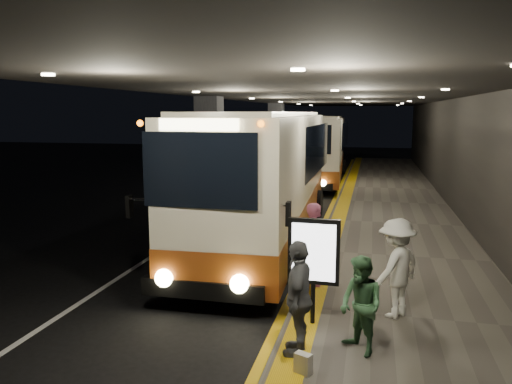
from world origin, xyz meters
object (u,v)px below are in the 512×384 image
at_px(passenger_waiting_white, 396,268).
at_px(info_sign, 314,254).
at_px(bag_plain, 303,364).
at_px(coach_second, 321,151).
at_px(passenger_waiting_green, 361,305).
at_px(coach_main, 267,182).
at_px(passenger_waiting_grey, 299,298).
at_px(stanchion_post, 306,275).
at_px(passenger_boarding, 315,244).

distance_m(passenger_waiting_white, info_sign, 1.63).
bearing_deg(bag_plain, passenger_waiting_white, 60.89).
height_order(coach_second, bag_plain, coach_second).
distance_m(passenger_waiting_green, bag_plain, 1.30).
relative_size(coach_main, passenger_waiting_grey, 6.72).
xyz_separation_m(bag_plain, stanchion_post, (-0.32, 2.75, 0.40)).
bearing_deg(bag_plain, coach_main, 105.62).
bearing_deg(coach_second, passenger_waiting_white, -82.50).
height_order(coach_main, passenger_boarding, coach_main).
bearing_deg(passenger_waiting_green, passenger_waiting_grey, -117.31).
bearing_deg(passenger_waiting_white, coach_main, -109.53).
xyz_separation_m(coach_second, passenger_waiting_white, (3.33, -19.04, -0.64)).
bearing_deg(stanchion_post, passenger_boarding, 87.30).
bearing_deg(coach_main, passenger_waiting_green, -69.10).
relative_size(coach_main, coach_second, 1.07).
height_order(passenger_boarding, info_sign, info_sign).
height_order(passenger_boarding, passenger_waiting_green, passenger_boarding).
xyz_separation_m(coach_main, stanchion_post, (1.86, -5.06, -1.11)).
height_order(passenger_waiting_grey, info_sign, info_sign).
relative_size(coach_main, info_sign, 6.39).
xyz_separation_m(passenger_boarding, bag_plain, (0.27, -3.81, -0.75)).
distance_m(passenger_boarding, passenger_waiting_grey, 3.21).
height_order(coach_second, passenger_waiting_grey, coach_second).
relative_size(passenger_waiting_white, info_sign, 0.96).
distance_m(passenger_boarding, passenger_waiting_white, 2.13).
bearing_deg(coach_main, bag_plain, -76.46).
distance_m(coach_second, passenger_waiting_grey, 20.96).
bearing_deg(passenger_boarding, stanchion_post, 163.23).
bearing_deg(coach_main, info_sign, -72.87).
height_order(bag_plain, info_sign, info_sign).
distance_m(coach_second, info_sign, 19.82).
bearing_deg(info_sign, stanchion_post, 105.46).
relative_size(passenger_boarding, info_sign, 0.95).
distance_m(bag_plain, stanchion_post, 2.80).
relative_size(info_sign, stanchion_post, 1.73).
bearing_deg(passenger_waiting_white, stanchion_post, -63.39).
bearing_deg(passenger_boarding, coach_second, -8.56).
bearing_deg(bag_plain, stanchion_post, 96.69).
xyz_separation_m(coach_main, info_sign, (2.11, -6.05, -0.37)).
bearing_deg(bag_plain, passenger_boarding, 94.09).
bearing_deg(passenger_waiting_grey, passenger_waiting_green, 103.90).
bearing_deg(coach_second, passenger_waiting_grey, -87.47).
xyz_separation_m(passenger_waiting_white, bag_plain, (-1.36, -2.44, -0.76)).
xyz_separation_m(passenger_waiting_white, stanchion_post, (-1.68, 0.31, -0.36)).
xyz_separation_m(passenger_waiting_white, info_sign, (-1.43, -0.69, 0.37)).
bearing_deg(stanchion_post, coach_main, 110.20).
relative_size(passenger_waiting_grey, stanchion_post, 1.64).
relative_size(coach_main, stanchion_post, 11.06).
bearing_deg(passenger_boarding, passenger_waiting_grey, 167.87).
height_order(passenger_waiting_grey, stanchion_post, passenger_waiting_grey).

